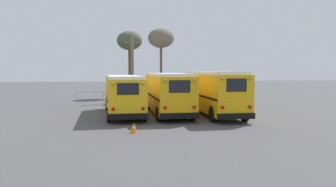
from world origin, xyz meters
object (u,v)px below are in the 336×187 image
Objects in this scene: school_bus_2 at (213,91)px; school_bus_0 at (123,94)px; school_bus_1 at (167,92)px; bare_tree_1 at (161,39)px; utility_pole at (132,67)px; bare_tree_0 at (129,41)px; traffic_cone at (134,128)px.

school_bus_0 is at bearing 170.76° from school_bus_2.
bare_tree_1 is at bearing 83.31° from school_bus_1.
school_bus_2 is 13.41m from utility_pole.
bare_tree_0 is at bearing 84.62° from school_bus_0.
utility_pole is 18.82m from traffic_cone.
school_bus_2 is 1.18× the size of bare_tree_0.
traffic_cone is (-6.53, -6.27, -1.51)m from school_bus_2.
school_bus_1 is 1.18× the size of bare_tree_0.
school_bus_1 is 1.00× the size of school_bus_2.
bare_tree_1 is at bearing 2.97° from utility_pole.
bare_tree_0 reaches higher than traffic_cone.
bare_tree_0 is 25.30m from traffic_cone.
school_bus_0 is 0.97× the size of school_bus_1.
bare_tree_1 is (-2.05, 12.34, 5.09)m from school_bus_2.
school_bus_1 is 3.52m from school_bus_2.
bare_tree_1 reaches higher than school_bus_2.
bare_tree_1 is (1.33, 11.38, 5.16)m from school_bus_1.
school_bus_1 is (3.38, -0.14, 0.09)m from school_bus_0.
bare_tree_0 is (-5.16, 18.07, 5.26)m from school_bus_2.
bare_tree_0 is at bearing 105.95° from school_bus_2.
school_bus_1 is at bearing -84.05° from bare_tree_0.
bare_tree_1 is at bearing 99.42° from school_bus_2.
bare_tree_0 is at bearing 89.12° from utility_pole.
utility_pole is 0.91× the size of bare_tree_1.
bare_tree_1 is (4.72, 11.24, 5.25)m from school_bus_0.
school_bus_2 is at bearing -66.66° from utility_pole.
school_bus_0 is at bearing -95.38° from bare_tree_0.
traffic_cone is (0.23, -7.37, -1.35)m from school_bus_0.
utility_pole reaches higher than school_bus_2.
school_bus_1 is 12.57m from bare_tree_1.
school_bus_2 is (3.38, -0.96, 0.07)m from school_bus_1.
school_bus_0 is 7.50m from traffic_cone.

